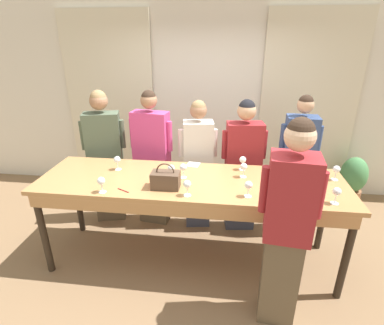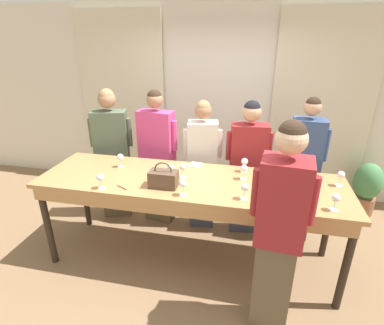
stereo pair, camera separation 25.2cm
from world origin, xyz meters
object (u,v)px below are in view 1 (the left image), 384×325
object	(u,v)px
guest_olive_jacket	(105,157)
guest_striped_shirt	(243,166)
wine_glass_back_left	(243,160)
wine_glass_front_left	(101,181)
potted_plant	(353,180)
wine_glass_back_mid	(171,169)
guest_pink_top	(152,159)
host_pouring	(287,227)
guest_navy_coat	(296,166)
wine_glass_near_host	(337,192)
wine_glass_by_bottle	(277,164)
wine_glass_front_right	(117,160)
wine_glass_front_mid	(183,168)
wine_glass_center_mid	(187,185)
wine_glass_center_left	(336,170)
tasting_bar	(191,189)
wine_glass_center_right	(244,167)
guest_cream_sweater	(198,164)
wine_glass_back_right	(249,186)
handbag	(166,180)
wine_bottle	(300,175)

from	to	relation	value
guest_olive_jacket	guest_striped_shirt	xyz separation A→B (m)	(1.74, -0.00, -0.04)
wine_glass_back_left	guest_olive_jacket	xyz separation A→B (m)	(-1.71, 0.39, -0.20)
wine_glass_front_left	potted_plant	distance (m)	3.54
wine_glass_back_left	wine_glass_back_mid	size ratio (longest dim) A/B	1.00
guest_pink_top	host_pouring	distance (m)	1.96
wine_glass_back_left	guest_navy_coat	world-z (taller)	guest_navy_coat
wine_glass_front_left	host_pouring	distance (m)	1.65
wine_glass_back_mid	wine_glass_near_host	xyz separation A→B (m)	(1.49, -0.30, 0.00)
wine_glass_back_mid	wine_glass_by_bottle	size ratio (longest dim) A/B	1.00
wine_glass_front_left	wine_glass_front_right	xyz separation A→B (m)	(-0.03, 0.51, 0.00)
guest_pink_top	guest_navy_coat	xyz separation A→B (m)	(1.76, -0.00, -0.01)
wine_glass_front_left	wine_glass_front_mid	bearing A→B (deg)	29.49
wine_glass_back_left	wine_glass_back_mid	world-z (taller)	same
wine_glass_front_right	wine_glass_back_mid	xyz separation A→B (m)	(0.62, -0.15, 0.00)
wine_glass_center_mid	wine_glass_center_left	bearing A→B (deg)	19.23
wine_glass_by_bottle	guest_striped_shirt	xyz separation A→B (m)	(-0.32, 0.45, -0.24)
wine_glass_back_mid	wine_glass_by_bottle	world-z (taller)	same
tasting_bar	wine_glass_near_host	xyz separation A→B (m)	(1.29, -0.28, 0.20)
wine_glass_center_right	guest_cream_sweater	bearing A→B (deg)	132.53
wine_glass_front_left	wine_glass_back_right	world-z (taller)	same
handbag	guest_olive_jacket	xyz separation A→B (m)	(-0.98, 0.90, -0.17)
wine_glass_center_right	host_pouring	xyz separation A→B (m)	(0.31, -0.78, -0.15)
wine_glass_front_mid	host_pouring	xyz separation A→B (m)	(0.92, -0.69, -0.15)
wine_bottle	wine_glass_center_left	world-z (taller)	wine_bottle
wine_glass_front_mid	potted_plant	bearing A→B (deg)	32.09
handbag	host_pouring	xyz separation A→B (m)	(1.05, -0.45, -0.13)
wine_glass_front_right	potted_plant	distance (m)	3.34
handbag	potted_plant	world-z (taller)	handbag
host_pouring	guest_navy_coat	bearing A→B (deg)	75.86
potted_plant	wine_glass_front_mid	bearing A→B (deg)	-147.91
wine_bottle	guest_navy_coat	xyz separation A→B (m)	(0.13, 0.70, -0.21)
guest_cream_sweater	guest_navy_coat	bearing A→B (deg)	-0.00
wine_glass_near_host	wine_glass_center_mid	bearing A→B (deg)	-179.26
guest_cream_sweater	host_pouring	world-z (taller)	host_pouring
wine_glass_center_right	wine_glass_by_bottle	xyz separation A→B (m)	(0.35, 0.13, -0.00)
wine_glass_back_right	potted_plant	distance (m)	2.48
wine_bottle	wine_glass_front_right	world-z (taller)	wine_bottle
handbag	wine_glass_back_right	xyz separation A→B (m)	(0.77, -0.08, 0.03)
wine_glass_back_left	guest_olive_jacket	world-z (taller)	guest_olive_jacket
wine_glass_center_left	guest_navy_coat	size ratio (longest dim) A/B	0.09
wine_glass_front_mid	wine_glass_by_bottle	bearing A→B (deg)	12.80
tasting_bar	potted_plant	size ratio (longest dim) A/B	4.11
handbag	wine_glass_center_mid	size ratio (longest dim) A/B	1.75
wine_glass_by_bottle	guest_navy_coat	bearing A→B (deg)	55.58
guest_olive_jacket	host_pouring	world-z (taller)	host_pouring
guest_olive_jacket	wine_glass_center_mid	bearing A→B (deg)	-40.58
handbag	guest_striped_shirt	bearing A→B (deg)	49.58
wine_bottle	guest_cream_sweater	distance (m)	1.29
handbag	wine_glass_back_left	xyz separation A→B (m)	(0.74, 0.51, 0.03)
wine_glass_center_mid	wine_glass_back_mid	bearing A→B (deg)	122.69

